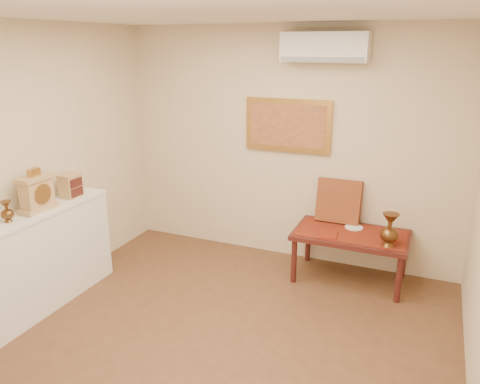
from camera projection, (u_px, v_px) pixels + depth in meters
The scene contains 15 objects.
floor at pixel (201, 361), 3.83m from camera, with size 4.50×4.50×0.00m, color brown.
ceiling at pixel (190, 8), 3.02m from camera, with size 4.50×4.50×0.00m, color white.
wall_back at pixel (288, 147), 5.40m from camera, with size 4.00×0.02×2.70m, color beige.
brass_urn_small at pixel (7, 209), 4.09m from camera, with size 0.11×0.11×0.25m, color brown, non-canonical shape.
table_cloth at pixel (351, 233), 5.00m from camera, with size 1.14×0.59×0.01m, color maroon.
brass_urn_tall at pixel (390, 226), 4.60m from camera, with size 0.18×0.18×0.41m, color brown, non-canonical shape.
plate at pixel (354, 227), 5.12m from camera, with size 0.20×0.20×0.01m, color white.
menu at pixel (329, 234), 4.93m from camera, with size 0.18×0.25×0.01m, color maroon.
cushion at pixel (339, 201), 5.24m from camera, with size 0.49×0.10×0.49m, color #5D1412.
display_ledge at pixel (26, 267), 4.36m from camera, with size 0.37×2.02×0.98m.
mantel_clock at pixel (37, 193), 4.35m from camera, with size 0.17×0.36×0.41m.
wooden_chest at pixel (71, 185), 4.77m from camera, with size 0.16×0.21×0.24m.
low_table at pixel (351, 239), 5.02m from camera, with size 1.20×0.70×0.55m.
painting at pixel (288, 125), 5.30m from camera, with size 1.00×0.06×0.60m.
ac_unit at pixel (325, 47), 4.80m from camera, with size 0.90×0.25×0.30m.
Camera 1 is at (1.56, -2.85, 2.48)m, focal length 35.00 mm.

